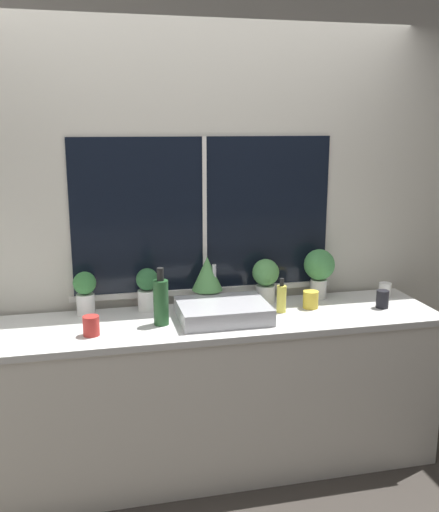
{
  "coord_description": "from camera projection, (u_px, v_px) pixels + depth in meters",
  "views": [
    {
      "loc": [
        -0.65,
        -2.6,
        1.94
      ],
      "look_at": [
        0.02,
        0.29,
        1.24
      ],
      "focal_mm": 40.0,
      "sensor_mm": 36.0,
      "label": 1
    }
  ],
  "objects": [
    {
      "name": "potted_plant_center",
      "position": [
        207.0,
        277.0,
        3.3
      ],
      "size": [
        0.18,
        0.18,
        0.3
      ],
      "color": "white",
      "rests_on": "counter"
    },
    {
      "name": "sink",
      "position": [
        223.0,
        311.0,
        3.11
      ],
      "size": [
        0.49,
        0.43,
        0.25
      ],
      "color": "#ADADB2",
      "rests_on": "counter"
    },
    {
      "name": "mug_white",
      "position": [
        385.0,
        290.0,
        3.52
      ],
      "size": [
        0.07,
        0.07,
        0.09
      ],
      "color": "white",
      "rests_on": "counter"
    },
    {
      "name": "counter",
      "position": [
        217.0,
        392.0,
        3.23
      ],
      "size": [
        2.51,
        0.61,
        0.89
      ],
      "color": "silver",
      "rests_on": "ground_plane"
    },
    {
      "name": "wall_back",
      "position": [
        203.0,
        225.0,
        3.37
      ],
      "size": [
        8.0,
        0.09,
        2.7
      ],
      "color": "beige",
      "rests_on": "ground_plane"
    },
    {
      "name": "soap_bottle",
      "position": [
        281.0,
        298.0,
        3.22
      ],
      "size": [
        0.05,
        0.05,
        0.2
      ],
      "color": "#DBD14C",
      "rests_on": "counter"
    },
    {
      "name": "potted_plant_far_left",
      "position": [
        85.0,
        291.0,
        3.16
      ],
      "size": [
        0.13,
        0.13,
        0.25
      ],
      "color": "white",
      "rests_on": "counter"
    },
    {
      "name": "mug_red",
      "position": [
        91.0,
        326.0,
        2.87
      ],
      "size": [
        0.08,
        0.08,
        0.1
      ],
      "color": "#B72D28",
      "rests_on": "counter"
    },
    {
      "name": "ground_plane",
      "position": [
        229.0,
        494.0,
        3.05
      ],
      "size": [
        14.0,
        14.0,
        0.0
      ],
      "primitive_type": "plane",
      "color": "#38332D"
    },
    {
      "name": "mug_yellow",
      "position": [
        311.0,
        300.0,
        3.29
      ],
      "size": [
        0.09,
        0.09,
        0.1
      ],
      "color": "gold",
      "rests_on": "counter"
    },
    {
      "name": "potted_plant_far_right",
      "position": [
        319.0,
        268.0,
        3.45
      ],
      "size": [
        0.19,
        0.19,
        0.3
      ],
      "color": "white",
      "rests_on": "counter"
    },
    {
      "name": "mug_black",
      "position": [
        382.0,
        299.0,
        3.3
      ],
      "size": [
        0.07,
        0.07,
        0.1
      ],
      "color": "black",
      "rests_on": "counter"
    },
    {
      "name": "potted_plant_right",
      "position": [
        266.0,
        278.0,
        3.38
      ],
      "size": [
        0.16,
        0.16,
        0.26
      ],
      "color": "white",
      "rests_on": "counter"
    },
    {
      "name": "potted_plant_left",
      "position": [
        147.0,
        288.0,
        3.24
      ],
      "size": [
        0.13,
        0.13,
        0.25
      ],
      "color": "white",
      "rests_on": "counter"
    },
    {
      "name": "bottle_tall",
      "position": [
        161.0,
        301.0,
        3.0
      ],
      "size": [
        0.08,
        0.08,
        0.31
      ],
      "color": "#235128",
      "rests_on": "counter"
    }
  ]
}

